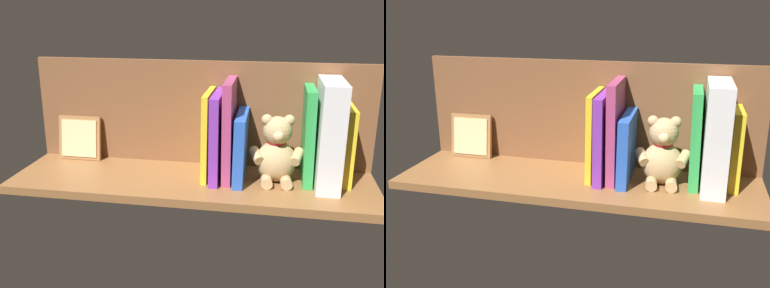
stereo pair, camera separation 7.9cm
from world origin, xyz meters
TOP-DOWN VIEW (x-y plane):
  - ground_plane at (0.00, 0.00)cm, footprint 98.14×30.09cm
  - shelf_back_panel at (0.00, -12.80)cm, footprint 98.14×1.50cm
  - book_0 at (-40.37, -4.99)cm, footprint 2.64×13.31cm
  - dictionary_thick_white at (-35.35, -2.08)cm, footprint 5.98×18.92cm
  - book_1 at (-30.41, -4.13)cm, footprint 3.02×15.02cm
  - teddy_bear at (-22.40, -1.58)cm, footprint 14.83×12.17cm
  - book_2 at (-12.96, -2.36)cm, footprint 2.95×18.56cm
  - book_3 at (-9.70, -3.02)cm, footprint 2.57×17.24cm
  - book_4 at (-6.61, -2.40)cm, footprint 2.42×18.50cm
  - book_5 at (-3.90, -3.40)cm, footprint 1.82×16.49cm
  - picture_frame_leaning at (36.50, -9.69)cm, footprint 13.08×3.39cm

SIDE VIEW (x-z plane):
  - ground_plane at x=0.00cm, z-range -2.20..0.00cm
  - picture_frame_leaning at x=36.50cm, z-range -0.09..13.27cm
  - teddy_bear at x=-22.40cm, z-range -1.10..17.22cm
  - book_2 at x=-12.96cm, z-range -0.01..18.09cm
  - book_0 at x=-40.37cm, z-range 0.00..20.41cm
  - book_4 at x=-6.61cm, z-range 0.00..23.37cm
  - book_5 at x=-3.90cm, z-range -0.01..23.46cm
  - book_1 at x=-30.41cm, z-range -0.02..25.20cm
  - book_3 at x=-9.70cm, z-range -0.01..26.69cm
  - dictionary_thick_white at x=-35.35cm, z-range 0.00..27.54cm
  - shelf_back_panel at x=0.00cm, z-range 0.00..30.37cm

